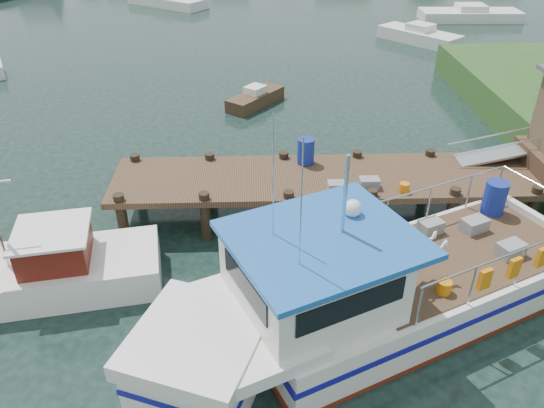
{
  "coord_description": "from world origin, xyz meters",
  "views": [
    {
      "loc": [
        -1.48,
        -14.76,
        9.51
      ],
      "look_at": [
        -1.0,
        -1.5,
        1.3
      ],
      "focal_mm": 35.0,
      "sensor_mm": 36.0,
      "label": 1
    }
  ],
  "objects_px": {
    "dock": "(509,149)",
    "moored_c": "(470,15)",
    "moored_rowboat": "(255,98)",
    "moored_b": "(419,35)",
    "lobster_boat": "(365,293)",
    "moored_d": "(167,0)",
    "work_boat": "(28,273)"
  },
  "relations": [
    {
      "from": "dock",
      "to": "moored_c",
      "type": "xyz_separation_m",
      "value": [
        8.85,
        27.18,
        -1.8
      ]
    },
    {
      "from": "moored_rowboat",
      "to": "moored_b",
      "type": "xyz_separation_m",
      "value": [
        11.09,
        11.13,
        0.1
      ]
    },
    {
      "from": "lobster_boat",
      "to": "moored_c",
      "type": "relative_size",
      "value": 1.52
    },
    {
      "from": "moored_c",
      "to": "moored_d",
      "type": "distance_m",
      "value": 24.92
    },
    {
      "from": "work_boat",
      "to": "moored_d",
      "type": "relative_size",
      "value": 1.02
    },
    {
      "from": "lobster_boat",
      "to": "moored_d",
      "type": "xyz_separation_m",
      "value": [
        -9.83,
        38.72,
        -0.6
      ]
    },
    {
      "from": "moored_c",
      "to": "moored_rowboat",
      "type": "bearing_deg",
      "value": -121.96
    },
    {
      "from": "work_boat",
      "to": "moored_c",
      "type": "bearing_deg",
      "value": 43.73
    },
    {
      "from": "moored_c",
      "to": "moored_d",
      "type": "xyz_separation_m",
      "value": [
        -24.11,
        6.3,
        0.01
      ]
    },
    {
      "from": "lobster_boat",
      "to": "moored_b",
      "type": "distance_m",
      "value": 27.58
    },
    {
      "from": "dock",
      "to": "moored_c",
      "type": "height_order",
      "value": "dock"
    },
    {
      "from": "work_boat",
      "to": "dock",
      "type": "bearing_deg",
      "value": 4.82
    },
    {
      "from": "lobster_boat",
      "to": "moored_c",
      "type": "height_order",
      "value": "lobster_boat"
    },
    {
      "from": "lobster_boat",
      "to": "work_boat",
      "type": "bearing_deg",
      "value": 144.84
    },
    {
      "from": "moored_d",
      "to": "lobster_boat",
      "type": "bearing_deg",
      "value": -99.8
    },
    {
      "from": "moored_d",
      "to": "work_boat",
      "type": "bearing_deg",
      "value": -112.16
    },
    {
      "from": "work_boat",
      "to": "moored_b",
      "type": "xyz_separation_m",
      "value": [
        17.22,
        24.58,
        -0.16
      ]
    },
    {
      "from": "lobster_boat",
      "to": "work_boat",
      "type": "xyz_separation_m",
      "value": [
        -8.61,
        1.62,
        -0.44
      ]
    },
    {
      "from": "moored_d",
      "to": "moored_b",
      "type": "bearing_deg",
      "value": -58.22
    },
    {
      "from": "moored_b",
      "to": "moored_d",
      "type": "relative_size",
      "value": 0.76
    },
    {
      "from": "work_boat",
      "to": "moored_b",
      "type": "height_order",
      "value": "work_boat"
    },
    {
      "from": "work_boat",
      "to": "moored_rowboat",
      "type": "xyz_separation_m",
      "value": [
        6.12,
        13.45,
        -0.26
      ]
    },
    {
      "from": "moored_rowboat",
      "to": "moored_c",
      "type": "height_order",
      "value": "moored_c"
    },
    {
      "from": "lobster_boat",
      "to": "moored_b",
      "type": "bearing_deg",
      "value": 47.29
    },
    {
      "from": "moored_b",
      "to": "moored_c",
      "type": "relative_size",
      "value": 0.72
    },
    {
      "from": "moored_rowboat",
      "to": "moored_b",
      "type": "bearing_deg",
      "value": 23.27
    },
    {
      "from": "moored_rowboat",
      "to": "moored_d",
      "type": "xyz_separation_m",
      "value": [
        -7.35,
        23.65,
        0.1
      ]
    },
    {
      "from": "work_boat",
      "to": "moored_c",
      "type": "xyz_separation_m",
      "value": [
        22.89,
        30.8,
        -0.18
      ]
    },
    {
      "from": "dock",
      "to": "work_boat",
      "type": "bearing_deg",
      "value": -165.52
    },
    {
      "from": "lobster_boat",
      "to": "dock",
      "type": "bearing_deg",
      "value": 19.5
    },
    {
      "from": "dock",
      "to": "moored_c",
      "type": "bearing_deg",
      "value": 71.96
    },
    {
      "from": "dock",
      "to": "lobster_boat",
      "type": "height_order",
      "value": "lobster_boat"
    }
  ]
}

